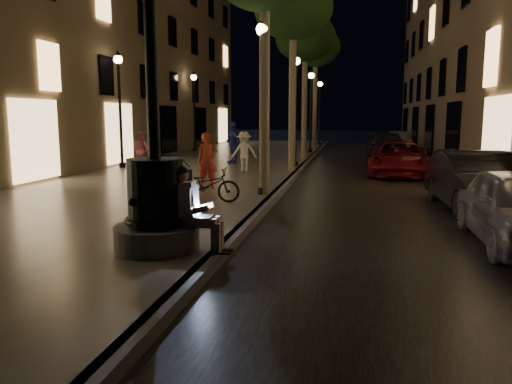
% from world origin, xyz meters
% --- Properties ---
extents(ground, '(120.00, 120.00, 0.00)m').
position_xyz_m(ground, '(0.00, 15.00, 0.00)').
color(ground, black).
rests_on(ground, ground).
extents(cobble_lane, '(6.00, 45.00, 0.02)m').
position_xyz_m(cobble_lane, '(3.00, 15.00, 0.01)').
color(cobble_lane, black).
rests_on(cobble_lane, ground).
extents(promenade, '(8.00, 45.00, 0.20)m').
position_xyz_m(promenade, '(-4.00, 15.00, 0.10)').
color(promenade, '#615E56').
rests_on(promenade, ground).
extents(curb_strip, '(0.25, 45.00, 0.20)m').
position_xyz_m(curb_strip, '(0.00, 15.00, 0.10)').
color(curb_strip, '#59595B').
rests_on(curb_strip, ground).
extents(building_left, '(8.00, 36.00, 15.00)m').
position_xyz_m(building_left, '(-12.00, 18.00, 7.50)').
color(building_left, brown).
rests_on(building_left, ground).
extents(fountain_lamppost, '(1.40, 1.40, 5.21)m').
position_xyz_m(fountain_lamppost, '(-1.00, 2.00, 1.21)').
color(fountain_lamppost, '#59595B').
rests_on(fountain_lamppost, promenade).
extents(seated_man_laptop, '(1.02, 0.35, 1.39)m').
position_xyz_m(seated_man_laptop, '(-0.39, 2.00, 0.93)').
color(seated_man_laptop, gray).
rests_on(seated_man_laptop, promenade).
extents(tree_second, '(3.00, 3.00, 7.40)m').
position_xyz_m(tree_second, '(-0.20, 14.00, 6.33)').
color(tree_second, '#6B604C').
rests_on(tree_second, promenade).
extents(tree_third, '(3.00, 3.00, 7.20)m').
position_xyz_m(tree_third, '(-0.30, 20.00, 6.14)').
color(tree_third, '#6B604C').
rests_on(tree_third, promenade).
extents(tree_far, '(3.00, 3.00, 7.50)m').
position_xyz_m(tree_far, '(-0.22, 26.00, 6.43)').
color(tree_far, '#6B604C').
rests_on(tree_far, promenade).
extents(lamp_curb_a, '(0.36, 0.36, 4.81)m').
position_xyz_m(lamp_curb_a, '(-0.30, 8.00, 3.24)').
color(lamp_curb_a, black).
rests_on(lamp_curb_a, promenade).
extents(lamp_curb_b, '(0.36, 0.36, 4.81)m').
position_xyz_m(lamp_curb_b, '(-0.30, 16.00, 3.24)').
color(lamp_curb_b, black).
rests_on(lamp_curb_b, promenade).
extents(lamp_curb_c, '(0.36, 0.36, 4.81)m').
position_xyz_m(lamp_curb_c, '(-0.30, 24.00, 3.24)').
color(lamp_curb_c, black).
rests_on(lamp_curb_c, promenade).
extents(lamp_curb_d, '(0.36, 0.36, 4.81)m').
position_xyz_m(lamp_curb_d, '(-0.30, 32.00, 3.24)').
color(lamp_curb_d, black).
rests_on(lamp_curb_d, promenade).
extents(lamp_left_b, '(0.36, 0.36, 4.81)m').
position_xyz_m(lamp_left_b, '(-7.40, 14.00, 3.24)').
color(lamp_left_b, black).
rests_on(lamp_left_b, promenade).
extents(lamp_left_c, '(0.36, 0.36, 4.81)m').
position_xyz_m(lamp_left_c, '(-7.40, 24.00, 3.24)').
color(lamp_left_c, black).
rests_on(lamp_left_c, promenade).
extents(stroller, '(0.53, 0.99, 0.99)m').
position_xyz_m(stroller, '(-2.46, 7.23, 0.70)').
color(stroller, black).
rests_on(stroller, promenade).
extents(car_second, '(1.90, 4.68, 1.51)m').
position_xyz_m(car_second, '(5.20, 7.61, 0.75)').
color(car_second, black).
rests_on(car_second, ground).
extents(car_third, '(2.63, 5.04, 1.36)m').
position_xyz_m(car_third, '(4.00, 14.95, 0.68)').
color(car_third, maroon).
rests_on(car_third, ground).
extents(car_rear, '(2.12, 4.93, 1.42)m').
position_xyz_m(car_rear, '(4.00, 22.11, 0.71)').
color(car_rear, '#2A2A2F').
rests_on(car_rear, ground).
extents(car_fifth, '(1.77, 4.16, 1.34)m').
position_xyz_m(car_fifth, '(5.20, 27.67, 0.67)').
color(car_fifth, '#ACACA7').
rests_on(car_fifth, ground).
extents(pedestrian_red, '(0.73, 0.64, 1.68)m').
position_xyz_m(pedestrian_red, '(-2.10, 8.74, 1.04)').
color(pedestrian_red, '#CB4228').
rests_on(pedestrian_red, promenade).
extents(pedestrian_pink, '(0.94, 0.86, 1.57)m').
position_xyz_m(pedestrian_pink, '(-6.18, 13.26, 0.99)').
color(pedestrian_pink, '#D06E85').
rests_on(pedestrian_pink, promenade).
extents(pedestrian_white, '(1.15, 0.90, 1.56)m').
position_xyz_m(pedestrian_white, '(-2.03, 13.55, 0.98)').
color(pedestrian_white, silver).
rests_on(pedestrian_white, promenade).
extents(pedestrian_blue, '(1.09, 1.14, 1.91)m').
position_xyz_m(pedestrian_blue, '(-3.23, 16.65, 1.15)').
color(pedestrian_blue, '#293098').
rests_on(pedestrian_blue, promenade).
extents(bicycle, '(1.71, 0.69, 0.88)m').
position_xyz_m(bicycle, '(-1.46, 6.50, 0.64)').
color(bicycle, black).
rests_on(bicycle, promenade).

